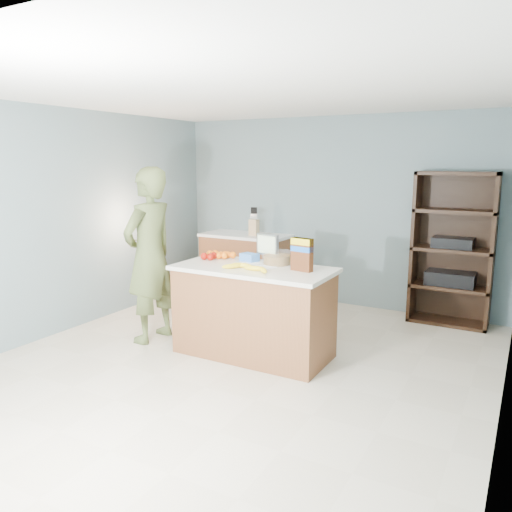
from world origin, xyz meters
The scene contains 15 objects.
floor centered at (0.00, 0.00, 0.00)m, with size 4.50×5.00×0.02m, color beige.
walls centered at (0.00, 0.00, 1.65)m, with size 4.52×5.02×2.51m.
counter_peninsula centered at (0.00, 0.30, 0.42)m, with size 1.56×0.76×0.90m.
back_cabinet centered at (-1.20, 2.20, 0.45)m, with size 1.24×0.62×0.90m.
shelving_unit centered at (1.55, 2.35, 0.86)m, with size 0.90×0.40×1.80m.
person centered at (-1.18, 0.15, 0.93)m, with size 0.68×0.45×1.86m, color #4E5A30.
knife_block centered at (-1.04, 2.16, 1.02)m, with size 0.12×0.10×0.31m.
envelopes centered at (0.00, 0.40, 0.90)m, with size 0.43×0.22×0.00m.
bananas centered at (0.02, 0.16, 0.92)m, with size 0.52×0.22×0.05m.
apples centered at (-0.58, 0.39, 0.94)m, with size 0.15×0.16×0.08m.
oranges centered at (-0.53, 0.53, 0.94)m, with size 0.33×0.17×0.07m.
blue_carton centered at (-0.17, 0.53, 0.94)m, with size 0.18×0.12×0.08m, color blue.
salad_bowl centered at (0.14, 0.54, 0.96)m, with size 0.30×0.30×0.13m.
tv centered at (-0.02, 0.62, 1.06)m, with size 0.28×0.12×0.28m.
cereal_box centered at (0.49, 0.36, 1.08)m, with size 0.22×0.11×0.31m.
Camera 1 is at (2.34, -3.84, 1.91)m, focal length 35.00 mm.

